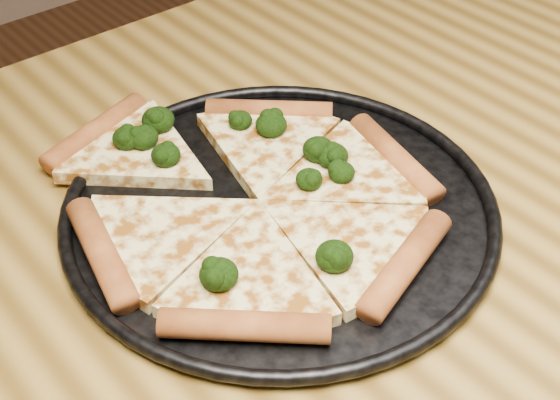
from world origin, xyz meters
TOP-DOWN VIEW (x-y plane):
  - dining_table at (0.00, 0.00)m, footprint 1.20×0.90m
  - pizza_pan at (0.05, 0.08)m, footprint 0.36×0.36m
  - pizza at (0.03, 0.10)m, footprint 0.31×0.36m
  - broccoli_florets at (0.04, 0.13)m, footprint 0.19×0.26m

SIDE VIEW (x-z plane):
  - dining_table at x=0.00m, z-range 0.28..1.03m
  - pizza_pan at x=0.05m, z-range 0.75..0.77m
  - pizza at x=0.03m, z-range 0.75..0.78m
  - broccoli_florets at x=0.04m, z-range 0.76..0.79m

